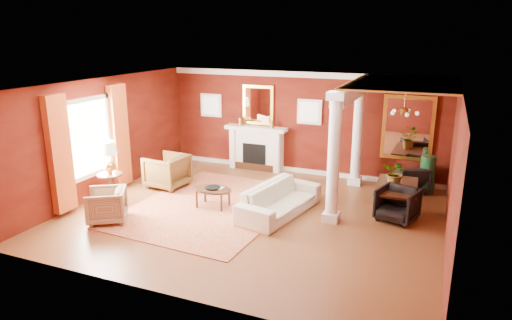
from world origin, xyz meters
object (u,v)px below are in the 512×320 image
at_px(coffee_table, 213,190).
at_px(armchair_leopard, 167,169).
at_px(sofa, 280,195).
at_px(armchair_stripe, 106,204).
at_px(dining_table, 398,190).
at_px(side_table, 109,162).

bearing_deg(coffee_table, armchair_leopard, 155.26).
relative_size(sofa, armchair_leopard, 2.42).
height_order(armchair_stripe, dining_table, dining_table).
bearing_deg(dining_table, coffee_table, 108.73).
distance_m(sofa, dining_table, 2.74).
distance_m(armchair_leopard, dining_table, 5.80).
bearing_deg(side_table, armchair_stripe, -54.59).
xyz_separation_m(armchair_stripe, coffee_table, (1.73, 1.61, 0.02)).
bearing_deg(side_table, coffee_table, 13.24).
relative_size(sofa, side_table, 1.58).
bearing_deg(armchair_leopard, armchair_stripe, 7.29).
xyz_separation_m(armchair_leopard, side_table, (-0.68, -1.40, 0.51)).
height_order(sofa, armchair_stripe, sofa).
distance_m(side_table, dining_table, 6.79).
distance_m(coffee_table, dining_table, 4.26).
distance_m(armchair_stripe, coffee_table, 2.36).
bearing_deg(armchair_stripe, dining_table, 86.53).
height_order(coffee_table, side_table, side_table).
height_order(sofa, armchair_leopard, armchair_leopard).
bearing_deg(dining_table, armchair_leopard, 94.70).
distance_m(sofa, armchair_leopard, 3.41).
relative_size(sofa, coffee_table, 2.56).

